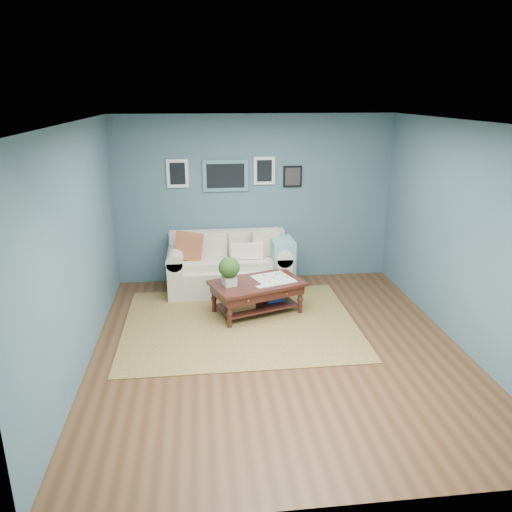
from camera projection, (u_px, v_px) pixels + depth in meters
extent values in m
plane|color=brown|center=(278.00, 348.00, 6.15)|extent=(5.00, 5.00, 0.00)
plane|color=white|center=(281.00, 122.00, 5.31)|extent=(5.00, 5.00, 0.00)
cube|color=#426370|center=(255.00, 200.00, 8.09)|extent=(4.50, 0.02, 2.70)
cube|color=#426370|center=(338.00, 349.00, 3.37)|extent=(4.50, 0.02, 2.70)
cube|color=#426370|center=(78.00, 250.00, 5.49)|extent=(0.02, 5.00, 2.70)
cube|color=#426370|center=(464.00, 237.00, 5.98)|extent=(0.02, 5.00, 2.70)
cube|color=slate|center=(225.00, 176.00, 7.89)|extent=(0.72, 0.03, 0.50)
cube|color=black|center=(226.00, 176.00, 7.88)|extent=(0.60, 0.01, 0.38)
cube|color=white|center=(178.00, 173.00, 7.80)|extent=(0.34, 0.03, 0.44)
cube|color=white|center=(264.00, 171.00, 7.94)|extent=(0.34, 0.03, 0.44)
cube|color=black|center=(293.00, 176.00, 8.02)|extent=(0.30, 0.03, 0.34)
cube|color=brown|center=(240.00, 323.00, 6.81)|extent=(3.12, 2.50, 0.01)
cube|color=beige|center=(229.00, 278.00, 7.92)|extent=(1.41, 0.87, 0.42)
cube|color=beige|center=(227.00, 245.00, 8.10)|extent=(1.85, 0.22, 0.48)
cube|color=beige|center=(176.00, 274.00, 7.80)|extent=(0.24, 0.87, 0.62)
cube|color=beige|center=(280.00, 270.00, 7.98)|extent=(0.24, 0.87, 0.62)
cylinder|color=beige|center=(175.00, 255.00, 7.70)|extent=(0.26, 0.87, 0.26)
cylinder|color=beige|center=(281.00, 251.00, 7.88)|extent=(0.26, 0.87, 0.26)
cube|color=beige|center=(205.00, 263.00, 7.73)|extent=(0.71, 0.56, 0.13)
cube|color=beige|center=(253.00, 262.00, 7.82)|extent=(0.71, 0.56, 0.13)
cube|color=beige|center=(204.00, 243.00, 7.92)|extent=(0.71, 0.12, 0.36)
cube|color=beige|center=(251.00, 242.00, 8.00)|extent=(0.71, 0.12, 0.36)
cube|color=#BF4D35|center=(189.00, 246.00, 7.63)|extent=(0.48, 0.17, 0.47)
cube|color=beige|center=(266.00, 242.00, 7.83)|extent=(0.47, 0.18, 0.46)
cube|color=#F1E2D0|center=(247.00, 251.00, 7.71)|extent=(0.50, 0.12, 0.24)
cube|color=#7AB6B5|center=(282.00, 263.00, 7.82)|extent=(0.34, 0.55, 0.79)
cube|color=#37120F|center=(257.00, 283.00, 7.01)|extent=(1.43, 1.11, 0.04)
cube|color=#37120F|center=(257.00, 289.00, 7.04)|extent=(1.32, 1.00, 0.13)
cube|color=#37120F|center=(257.00, 305.00, 7.11)|extent=(1.19, 0.87, 0.03)
sphere|color=gold|center=(248.00, 301.00, 6.63)|extent=(0.03, 0.03, 0.03)
sphere|color=gold|center=(287.00, 294.00, 6.87)|extent=(0.03, 0.03, 0.03)
cylinder|color=#37120F|center=(229.00, 313.00, 6.62)|extent=(0.06, 0.06, 0.43)
cylinder|color=#37120F|center=(300.00, 299.00, 7.07)|extent=(0.06, 0.06, 0.43)
cylinder|color=#37120F|center=(214.00, 298.00, 7.10)|extent=(0.06, 0.06, 0.43)
cylinder|color=#37120F|center=(281.00, 286.00, 7.55)|extent=(0.06, 0.06, 0.43)
cube|color=beige|center=(229.00, 281.00, 6.86)|extent=(0.21, 0.21, 0.13)
sphere|color=#1D491A|center=(229.00, 267.00, 6.80)|extent=(0.29, 0.29, 0.29)
cube|color=white|center=(273.00, 279.00, 7.11)|extent=(0.64, 0.64, 0.01)
cube|color=#966A43|center=(240.00, 301.00, 6.97)|extent=(0.42, 0.35, 0.21)
cube|color=navy|center=(274.00, 296.00, 7.23)|extent=(0.30, 0.26, 0.12)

